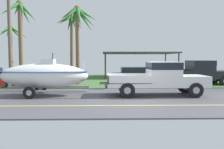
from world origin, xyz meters
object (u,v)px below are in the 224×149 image
Objects in this scene: carport_awning at (139,54)px; palm_tree_far_left at (72,27)px; parked_sedan_near at (138,75)px; pickup_truck_towing at (162,77)px; utility_pole at (9,25)px; boat_on_trailer at (44,75)px; parked_sedan_far at (37,78)px; palm_tree_near_right at (11,37)px; palm_tree_mid at (77,22)px; parked_pickup_background at (199,71)px; palm_tree_near_left at (20,22)px.

palm_tree_far_left reaches higher than carport_awning.
parked_sedan_near is 0.59× the size of carport_awning.
parked_sedan_near is (-0.51, 6.25, -0.38)m from pickup_truck_towing.
utility_pole reaches higher than parked_sedan_near.
boat_on_trailer is at bearing -134.54° from parked_sedan_near.
palm_tree_near_right is (-5.29, 8.53, 3.75)m from parked_sedan_far.
boat_on_trailer reaches higher than pickup_truck_towing.
palm_tree_mid is (1.25, 5.21, 3.80)m from boat_on_trailer.
pickup_truck_towing is 0.67× the size of utility_pole.
palm_tree_mid is at bearing 179.89° from parked_pickup_background.
parked_sedan_near is 0.64× the size of palm_tree_near_left.
palm_tree_near_left is at bearing -60.32° from palm_tree_near_right.
pickup_truck_towing reaches higher than parked_sedan_near.
palm_tree_near_left is at bearing 171.16° from parked_pickup_background.
boat_on_trailer is 0.78× the size of carport_awning.
carport_awning reaches higher than parked_sedan_near.
carport_awning is 13.82m from utility_pole.
palm_tree_mid is at bearing -78.14° from palm_tree_far_left.
parked_sedan_near is at bearing -97.90° from carport_awning.
utility_pole is (-1.69, -0.45, 3.78)m from parked_sedan_far.
pickup_truck_towing is at bearing -35.09° from palm_tree_near_left.
boat_on_trailer is 14.74m from palm_tree_near_right.
palm_tree_far_left is at bearing 91.63° from boat_on_trailer.
palm_tree_near_left is at bearing 173.00° from parked_sedan_near.
parked_sedan_near is 8.09m from parked_sedan_far.
palm_tree_mid is (2.88, 1.14, 4.25)m from parked_sedan_far.
palm_tree_near_right reaches higher than carport_awning.
pickup_truck_towing is at bearing -43.89° from palm_tree_mid.
parked_sedan_far is 0.68× the size of palm_tree_far_left.
pickup_truck_towing is at bearing 0.00° from boat_on_trailer.
boat_on_trailer is 0.99× the size of palm_tree_mid.
pickup_truck_towing is at bearing -61.41° from palm_tree_far_left.
palm_tree_far_left is (-7.03, 12.89, 4.47)m from pickup_truck_towing.
carport_awning is 9.65m from palm_tree_mid.
palm_tree_near_right is (-17.78, 7.41, 3.35)m from parked_pickup_background.
parked_sedan_near is 11.24m from palm_tree_near_left.
palm_tree_near_left is 1.01× the size of palm_tree_far_left.
carport_awning reaches higher than pickup_truck_towing.
carport_awning is 1.27× the size of palm_tree_mid.
palm_tree_near_right reaches higher than parked_pickup_background.
palm_tree_near_left reaches higher than parked_pickup_background.
parked_sedan_near and parked_sedan_far have the same top height.
parked_pickup_background is 4.84m from parked_sedan_near.
utility_pole is at bearing 132.57° from boat_on_trailer.
carport_awning is at bearing 60.81° from boat_on_trailer.
carport_awning is (0.37, 12.59, 1.60)m from pickup_truck_towing.
parked_sedan_near is 6.58m from palm_tree_mid.
utility_pole is at bearing 160.09° from pickup_truck_towing.
palm_tree_near_right is 6.65m from palm_tree_far_left.
palm_tree_mid reaches higher than parked_pickup_background.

